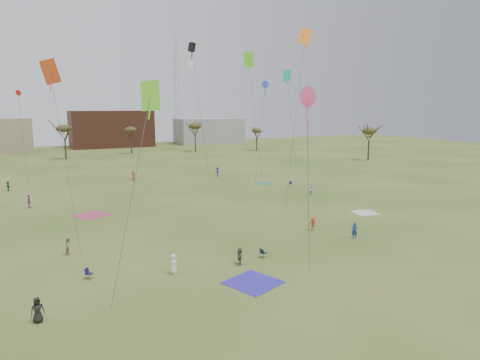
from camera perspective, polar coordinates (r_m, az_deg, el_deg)
name	(u,v)px	position (r m, az deg, el deg)	size (l,w,h in m)	color
ground	(302,264)	(37.65, 8.33, -11.11)	(260.00, 260.00, 0.00)	#36571B
flyer_near_left	(174,264)	(35.45, -8.89, -11.05)	(0.81, 0.53, 1.66)	white
flyer_near_right	(355,231)	(45.35, 15.12, -6.58)	(0.61, 0.40, 1.68)	navy
spectator_fore_b	(69,246)	(42.33, -22.01, -8.22)	(0.77, 0.60, 1.59)	#979560
spectator_fore_c	(240,256)	(36.95, -0.05, -10.18)	(1.38, 0.44, 1.49)	brown
flyer_mid_a	(37,310)	(30.54, -25.53, -15.47)	(0.81, 0.53, 1.66)	black
flyer_mid_b	(313,224)	(47.22, 9.74, -5.80)	(1.01, 0.58, 1.57)	#C04324
spectator_mid_d	(29,201)	(63.30, -26.46, -2.59)	(1.05, 0.44, 1.80)	#AC4794
spectator_mid_e	(312,190)	(65.77, 9.59, -1.33)	(0.79, 0.62, 1.63)	silver
flyer_far_a	(8,186)	(77.81, -28.66, -0.71)	(1.44, 0.46, 1.55)	#20622F
flyer_far_b	(133,175)	(80.80, -14.13, 0.61)	(0.83, 0.54, 1.70)	#C84422
flyer_far_c	(217,172)	(82.53, -3.06, 1.12)	(1.16, 0.67, 1.80)	#262096
blanket_blue	(253,283)	(33.67, 1.75, -13.60)	(3.65, 3.65, 0.03)	#3529B4
blanket_cream	(365,213)	(56.65, 16.47, -4.25)	(2.85, 2.85, 0.03)	silver
blanket_plum	(92,215)	(56.28, -19.26, -4.49)	(3.69, 3.69, 0.03)	#B23659
blanket_olive	(265,183)	(74.99, 3.44, -0.47)	(2.75, 2.75, 0.03)	#2F825A
camp_chair_left	(89,276)	(36.22, -19.56, -12.02)	(0.74, 0.73, 0.87)	#16153B
camp_chair_center	(263,255)	(38.77, 3.16, -9.98)	(0.66, 0.63, 0.87)	#151E3A
camp_chair_right	(290,185)	(72.61, 6.70, -0.65)	(0.66, 0.63, 0.87)	#151F3B
kites_aloft	(205,69)	(68.14, -4.66, 14.57)	(52.30, 61.81, 21.98)	#CB4217
tree_line	(107,133)	(109.45, -17.36, 6.09)	(117.44, 49.32, 8.91)	#3A2B1E
building_brick	(111,129)	(151.06, -16.92, 6.61)	(26.00, 16.00, 12.00)	brown
building_grey	(209,131)	(158.90, -4.16, 6.61)	(24.00, 12.00, 9.00)	gray
radio_tower	(176,90)	(161.87, -8.54, 11.79)	(1.51, 1.72, 41.00)	#9EA3A8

